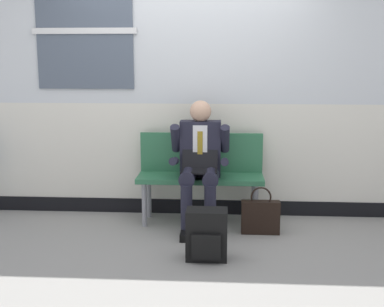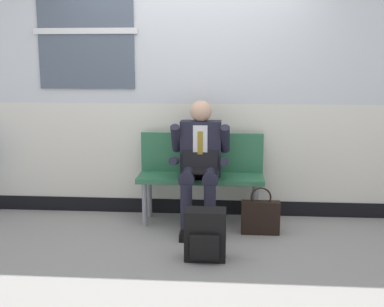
# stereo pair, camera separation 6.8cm
# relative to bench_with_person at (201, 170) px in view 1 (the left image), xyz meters

# --- Properties ---
(ground_plane) EXTENTS (18.00, 18.00, 0.00)m
(ground_plane) POSITION_rel_bench_with_person_xyz_m (-0.14, -0.33, -0.53)
(ground_plane) COLOR gray
(station_wall) EXTENTS (6.56, 0.17, 3.07)m
(station_wall) POSITION_rel_bench_with_person_xyz_m (-0.15, 0.28, 0.99)
(station_wall) COLOR silver
(station_wall) RESTS_ON ground
(bench_with_person) EXTENTS (1.25, 0.42, 0.89)m
(bench_with_person) POSITION_rel_bench_with_person_xyz_m (0.00, 0.00, 0.00)
(bench_with_person) COLOR #2D6B47
(bench_with_person) RESTS_ON ground
(person_seated) EXTENTS (0.57, 0.70, 1.24)m
(person_seated) POSITION_rel_bench_with_person_xyz_m (-0.00, -0.20, 0.13)
(person_seated) COLOR #1E1E2D
(person_seated) RESTS_ON ground
(backpack) EXTENTS (0.34, 0.25, 0.42)m
(backpack) POSITION_rel_bench_with_person_xyz_m (0.10, -1.01, -0.33)
(backpack) COLOR black
(backpack) RESTS_ON ground
(handbag) EXTENTS (0.36, 0.11, 0.45)m
(handbag) POSITION_rel_bench_with_person_xyz_m (0.59, -0.36, -0.37)
(handbag) COLOR black
(handbag) RESTS_ON ground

